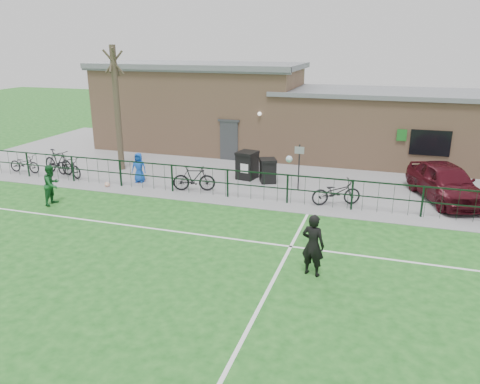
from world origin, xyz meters
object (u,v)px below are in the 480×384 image
(bicycle_a, at_px, (25,164))
(bare_tree, at_px, (117,110))
(wheelie_bin_left, at_px, (247,166))
(bicycle_c, at_px, (69,167))
(bicycle_d, at_px, (194,178))
(bicycle_e, at_px, (336,192))
(ball_ground, at_px, (107,184))
(wheelie_bin_right, at_px, (268,171))
(sign_post, at_px, (299,168))
(bicycle_b, at_px, (58,162))
(car_maroon, at_px, (445,182))
(spectator_child, at_px, (139,168))
(outfield_player, at_px, (52,185))

(bicycle_a, bearing_deg, bare_tree, -65.33)
(wheelie_bin_left, distance_m, bicycle_c, 8.42)
(bare_tree, height_order, bicycle_c, bare_tree)
(wheelie_bin_left, distance_m, bicycle_d, 2.98)
(bicycle_e, height_order, ball_ground, bicycle_e)
(bare_tree, bearing_deg, wheelie_bin_right, 0.32)
(bicycle_a, distance_m, bicycle_d, 9.03)
(sign_post, xyz_separation_m, bicycle_e, (1.77, -1.42, -0.49))
(bicycle_a, distance_m, bicycle_b, 1.76)
(bicycle_c, height_order, ball_ground, bicycle_c)
(car_maroon, height_order, bicycle_e, car_maroon)
(bicycle_a, relative_size, bicycle_b, 0.85)
(car_maroon, bearing_deg, bicycle_a, 164.67)
(bicycle_e, bearing_deg, wheelie_bin_right, 32.40)
(wheelie_bin_right, distance_m, bicycle_a, 11.88)
(spectator_child, bearing_deg, bicycle_e, -13.94)
(bicycle_a, bearing_deg, bicycle_c, -90.05)
(bicycle_d, xyz_separation_m, bicycle_e, (6.00, 0.04, -0.04))
(sign_post, bearing_deg, bicycle_a, -174.45)
(bicycle_a, xyz_separation_m, bicycle_e, (15.02, -0.13, 0.07))
(bare_tree, height_order, bicycle_b, bare_tree)
(bicycle_a, distance_m, spectator_child, 6.14)
(bicycle_b, relative_size, outfield_player, 1.24)
(bare_tree, bearing_deg, car_maroon, -0.81)
(bicycle_c, distance_m, outfield_player, 3.92)
(wheelie_bin_right, xyz_separation_m, sign_post, (1.55, -0.74, 0.50))
(bare_tree, bearing_deg, bicycle_b, -145.81)
(bicycle_d, bearing_deg, wheelie_bin_left, -48.62)
(bare_tree, xyz_separation_m, wheelie_bin_left, (6.48, 0.35, -2.38))
(bare_tree, bearing_deg, bicycle_e, -11.04)
(bicycle_d, height_order, ball_ground, bicycle_d)
(sign_post, height_order, bicycle_d, sign_post)
(bare_tree, xyz_separation_m, outfield_player, (0.22, -5.39, -2.20))
(wheelie_bin_left, height_order, wheelie_bin_right, wheelie_bin_left)
(wheelie_bin_left, relative_size, wheelie_bin_right, 1.19)
(bicycle_a, distance_m, bicycle_e, 15.02)
(car_maroon, xyz_separation_m, outfield_player, (-14.73, -5.18, 0.02))
(bicycle_b, distance_m, bicycle_d, 7.32)
(sign_post, distance_m, spectator_child, 7.20)
(bicycle_a, relative_size, spectator_child, 1.24)
(ball_ground, bearing_deg, outfield_player, -105.89)
(wheelie_bin_right, relative_size, spectator_child, 0.74)
(bicycle_d, bearing_deg, bicycle_b, 70.26)
(bicycle_a, height_order, spectator_child, spectator_child)
(bicycle_c, xyz_separation_m, outfield_player, (1.85, -3.44, 0.29))
(bicycle_b, xyz_separation_m, ball_ground, (3.40, -1.14, -0.50))
(bicycle_a, distance_m, outfield_player, 5.56)
(bare_tree, xyz_separation_m, bicycle_e, (10.86, -2.12, -2.47))
(bicycle_b, bearing_deg, bicycle_c, -95.83)
(outfield_player, xyz_separation_m, ball_ground, (0.74, 2.60, -0.68))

